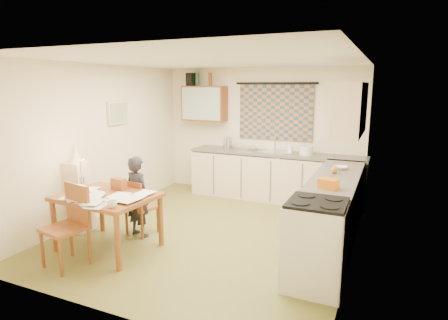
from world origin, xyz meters
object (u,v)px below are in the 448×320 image
at_px(stove, 315,245).
at_px(dining_table, 108,222).
at_px(shelf_stand, 79,197).
at_px(counter_back, 275,177).
at_px(person, 138,197).
at_px(chair_far, 141,217).
at_px(counter_right, 332,213).

bearing_deg(stove, dining_table, -177.13).
bearing_deg(shelf_stand, counter_back, 50.15).
distance_m(counter_back, dining_table, 3.34).
distance_m(dining_table, shelf_stand, 0.92).
height_order(stove, shelf_stand, shelf_stand).
bearing_deg(person, chair_far, -71.38).
relative_size(counter_back, chair_far, 3.99).
bearing_deg(chair_far, counter_right, -153.81).
distance_m(counter_right, chair_far, 2.73).
xyz_separation_m(counter_back, stove, (1.29, -2.90, 0.03)).
distance_m(counter_back, chair_far, 2.77).
distance_m(counter_right, person, 2.74).
bearing_deg(shelf_stand, dining_table, -22.05).
bearing_deg(dining_table, counter_back, 69.41).
xyz_separation_m(stove, person, (-2.60, 0.40, 0.11)).
bearing_deg(chair_far, shelf_stand, 25.47).
distance_m(counter_right, shelf_stand, 3.68).
height_order(counter_right, person, person).
xyz_separation_m(counter_right, stove, (-0.00, -1.22, 0.03)).
height_order(counter_right, chair_far, counter_right).
bearing_deg(stove, shelf_stand, 176.68).
relative_size(dining_table, chair_far, 1.57).
bearing_deg(shelf_stand, counter_right, 16.04).
xyz_separation_m(counter_right, dining_table, (-2.70, -1.36, -0.07)).
bearing_deg(counter_back, counter_right, -52.31).
bearing_deg(stove, counter_right, 90.00).
height_order(stove, dining_table, stove).
xyz_separation_m(stove, chair_far, (-2.61, 0.46, -0.23)).
bearing_deg(counter_right, counter_back, 127.69).
xyz_separation_m(counter_back, shelf_stand, (-2.25, -2.69, 0.08)).
height_order(dining_table, chair_far, chair_far).
bearing_deg(stove, chair_far, 169.94).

